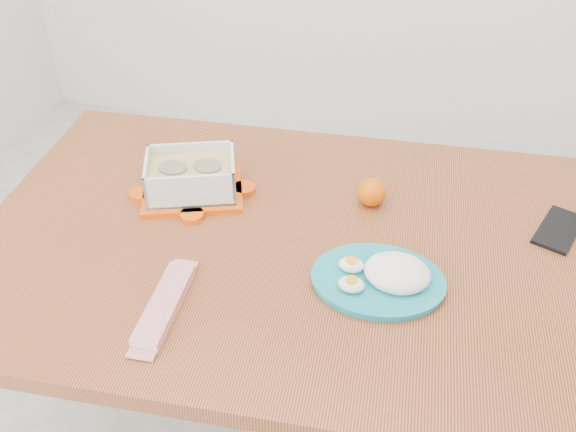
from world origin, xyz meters
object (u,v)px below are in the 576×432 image
(dining_table, at_px, (288,268))
(food_container, at_px, (191,177))
(rice_plate, at_px, (384,276))
(smartphone, at_px, (559,230))
(orange_fruit, at_px, (372,192))

(dining_table, height_order, food_container, food_container)
(dining_table, height_order, rice_plate, rice_plate)
(smartphone, bearing_deg, orange_fruit, -158.77)
(food_container, distance_m, smartphone, 0.82)
(dining_table, bearing_deg, rice_plate, -25.88)
(dining_table, xyz_separation_m, rice_plate, (0.22, -0.08, 0.11))
(food_container, bearing_deg, smartphone, -15.04)
(dining_table, height_order, smartphone, smartphone)
(food_container, height_order, rice_plate, food_container)
(dining_table, xyz_separation_m, smartphone, (0.55, 0.20, 0.09))
(rice_plate, bearing_deg, food_container, 153.47)
(orange_fruit, bearing_deg, food_container, -167.49)
(rice_plate, xyz_separation_m, smartphone, (0.33, 0.28, -0.02))
(orange_fruit, distance_m, smartphone, 0.41)
(rice_plate, bearing_deg, smartphone, 32.12)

